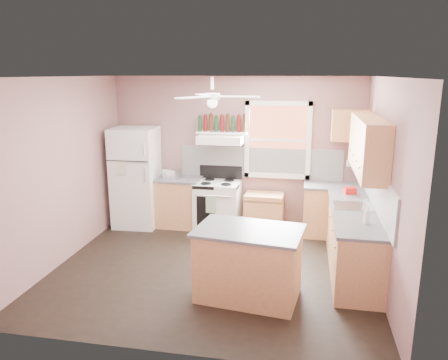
% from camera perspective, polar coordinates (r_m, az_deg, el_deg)
% --- Properties ---
extents(floor, '(4.50, 4.50, 0.00)m').
position_cam_1_polar(floor, '(6.44, -1.39, -11.46)').
color(floor, black).
rests_on(floor, ground).
extents(ceiling, '(4.50, 4.50, 0.00)m').
position_cam_1_polar(ceiling, '(5.83, -1.55, 13.32)').
color(ceiling, white).
rests_on(ceiling, ground).
extents(wall_back, '(4.50, 0.05, 2.70)m').
position_cam_1_polar(wall_back, '(7.94, 1.59, 3.66)').
color(wall_back, '#835D5B').
rests_on(wall_back, ground).
extents(wall_right, '(0.05, 4.00, 2.70)m').
position_cam_1_polar(wall_right, '(5.96, 20.46, -0.66)').
color(wall_right, '#835D5B').
rests_on(wall_right, ground).
extents(wall_left, '(0.05, 4.00, 2.70)m').
position_cam_1_polar(wall_left, '(6.83, -20.49, 1.10)').
color(wall_left, '#835D5B').
rests_on(wall_left, ground).
extents(backsplash_back, '(2.90, 0.03, 0.55)m').
position_cam_1_polar(backsplash_back, '(7.88, 4.77, 2.24)').
color(backsplash_back, white).
rests_on(backsplash_back, wall_back).
extents(backsplash_right, '(0.03, 2.60, 0.55)m').
position_cam_1_polar(backsplash_right, '(6.28, 19.52, -1.52)').
color(backsplash_right, white).
rests_on(backsplash_right, wall_right).
extents(window_view, '(1.00, 0.02, 1.20)m').
position_cam_1_polar(window_view, '(7.78, 7.03, 5.21)').
color(window_view, brown).
rests_on(window_view, wall_back).
extents(window_frame, '(1.16, 0.07, 1.36)m').
position_cam_1_polar(window_frame, '(7.75, 7.02, 5.18)').
color(window_frame, white).
rests_on(window_frame, wall_back).
extents(refrigerator, '(0.80, 0.78, 1.80)m').
position_cam_1_polar(refrigerator, '(8.09, -11.42, 0.34)').
color(refrigerator, white).
rests_on(refrigerator, floor).
extents(base_cabinet_left, '(0.90, 0.60, 0.86)m').
position_cam_1_polar(base_cabinet_left, '(8.08, -6.28, -2.95)').
color(base_cabinet_left, '#B17449').
rests_on(base_cabinet_left, floor).
extents(counter_left, '(0.92, 0.62, 0.04)m').
position_cam_1_polar(counter_left, '(7.96, -6.36, 0.15)').
color(counter_left, '#4E4E51').
rests_on(counter_left, base_cabinet_left).
extents(toaster, '(0.32, 0.24, 0.18)m').
position_cam_1_polar(toaster, '(7.88, -6.90, 0.80)').
color(toaster, silver).
rests_on(toaster, counter_left).
extents(stove, '(0.79, 0.65, 0.86)m').
position_cam_1_polar(stove, '(7.86, -0.81, -3.35)').
color(stove, white).
rests_on(stove, floor).
extents(range_hood, '(0.78, 0.50, 0.14)m').
position_cam_1_polar(range_hood, '(7.67, -0.43, 5.34)').
color(range_hood, white).
rests_on(range_hood, wall_back).
extents(bottle_shelf, '(0.90, 0.26, 0.03)m').
position_cam_1_polar(bottle_shelf, '(7.77, -0.26, 6.20)').
color(bottle_shelf, white).
rests_on(bottle_shelf, range_hood).
extents(cart, '(0.68, 0.47, 0.67)m').
position_cam_1_polar(cart, '(7.84, 5.24, -4.19)').
color(cart, '#B17449').
rests_on(cart, floor).
extents(base_cabinet_corner, '(1.00, 0.60, 0.86)m').
position_cam_1_polar(base_cabinet_corner, '(7.77, 14.03, -3.99)').
color(base_cabinet_corner, '#B17449').
rests_on(base_cabinet_corner, floor).
extents(base_cabinet_right, '(0.60, 2.20, 0.86)m').
position_cam_1_polar(base_cabinet_right, '(6.47, 16.48, -7.80)').
color(base_cabinet_right, '#B17449').
rests_on(base_cabinet_right, floor).
extents(counter_corner, '(1.02, 0.62, 0.04)m').
position_cam_1_polar(counter_corner, '(7.65, 14.23, -0.77)').
color(counter_corner, '#4E4E51').
rests_on(counter_corner, base_cabinet_corner).
extents(counter_right, '(0.62, 2.22, 0.04)m').
position_cam_1_polar(counter_right, '(6.32, 16.67, -3.99)').
color(counter_right, '#4E4E51').
rests_on(counter_right, base_cabinet_right).
extents(sink, '(0.55, 0.45, 0.03)m').
position_cam_1_polar(sink, '(6.51, 16.50, -3.34)').
color(sink, silver).
rests_on(sink, counter_right).
extents(faucet, '(0.03, 0.03, 0.14)m').
position_cam_1_polar(faucet, '(6.51, 17.95, -2.76)').
color(faucet, silver).
rests_on(faucet, sink).
extents(upper_cabinet_right, '(0.33, 1.80, 0.76)m').
position_cam_1_polar(upper_cabinet_right, '(6.33, 18.31, 4.30)').
color(upper_cabinet_right, '#B17449').
rests_on(upper_cabinet_right, wall_right).
extents(upper_cabinet_corner, '(0.60, 0.33, 0.52)m').
position_cam_1_polar(upper_cabinet_corner, '(7.61, 16.14, 6.86)').
color(upper_cabinet_corner, '#B17449').
rests_on(upper_cabinet_corner, wall_back).
extents(paper_towel, '(0.26, 0.12, 0.12)m').
position_cam_1_polar(paper_towel, '(7.75, 16.68, 2.07)').
color(paper_towel, white).
rests_on(paper_towel, wall_back).
extents(island, '(1.31, 0.92, 0.86)m').
position_cam_1_polar(island, '(5.53, 3.21, -11.00)').
color(island, '#B17449').
rests_on(island, floor).
extents(island_top, '(1.39, 1.00, 0.04)m').
position_cam_1_polar(island_top, '(5.36, 3.27, -6.63)').
color(island_top, '#4E4E51').
rests_on(island_top, island).
extents(ceiling_fan_hub, '(0.20, 0.20, 0.08)m').
position_cam_1_polar(ceiling_fan_hub, '(5.83, -1.54, 10.86)').
color(ceiling_fan_hub, white).
rests_on(ceiling_fan_hub, ceiling).
extents(soap_bottle, '(0.13, 0.13, 0.23)m').
position_cam_1_polar(soap_bottle, '(5.78, 18.22, -4.39)').
color(soap_bottle, silver).
rests_on(soap_bottle, counter_right).
extents(red_caddy, '(0.21, 0.16, 0.10)m').
position_cam_1_polar(red_caddy, '(7.14, 16.13, -1.34)').
color(red_caddy, red).
rests_on(red_caddy, counter_right).
extents(wine_bottles, '(0.86, 0.06, 0.31)m').
position_cam_1_polar(wine_bottles, '(7.75, -0.23, 7.38)').
color(wine_bottles, '#143819').
rests_on(wine_bottles, bottle_shelf).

